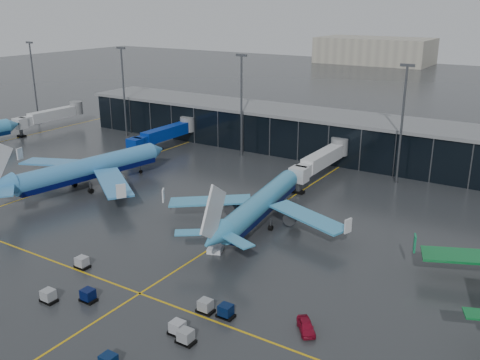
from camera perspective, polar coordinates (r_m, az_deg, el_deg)
The scene contains 10 objects.
ground at distance 90.81m, azimuth -8.85°, elevation -6.09°, with size 600.00×600.00×0.00m, color #282B2D.
terminal_pier at distance 138.98m, azimuth 8.08°, elevation 4.97°, with size 142.00×17.00×10.70m.
jet_bridges at distance 142.00m, azimuth -8.24°, elevation 4.89°, with size 94.00×27.50×7.20m.
flood_masts at distance 124.51m, azimuth 8.01°, elevation 7.36°, with size 203.00×0.50×25.50m.
taxi_lines at distance 92.99m, azimuth 0.15°, elevation -5.25°, with size 220.00×120.00×0.02m.
airliner_arkefly at distance 115.81m, azimuth -15.83°, elevation 2.46°, with size 39.32×44.78×13.76m, color #3F8ECF, non-canonical shape.
airliner_klm_near at distance 93.03m, azimuth 2.22°, elevation -1.20°, with size 34.99×39.85×12.25m, color #3C95C6, non-canonical shape.
baggage_carts at distance 69.97m, azimuth -10.83°, elevation -13.48°, with size 27.46×16.45×1.70m.
mobile_airstair at distance 85.09m, azimuth -2.62°, elevation -7.06°, with size 3.24×3.79×3.45m.
service_van_red at distance 66.42m, azimuth 7.06°, elevation -15.21°, with size 1.70×4.22×1.44m, color maroon.
Camera 1 is at (55.61, -61.30, 37.37)m, focal length 40.00 mm.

